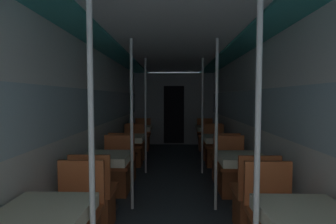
{
  "coord_description": "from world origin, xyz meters",
  "views": [
    {
      "loc": [
        -0.0,
        -1.06,
        1.5
      ],
      "look_at": [
        -0.08,
        2.31,
        1.31
      ],
      "focal_mm": 28.0,
      "sensor_mm": 36.0,
      "label": 1
    }
  ],
  "objects_px": {
    "dining_table_right_1": "(242,162)",
    "dining_table_right_2": "(219,141)",
    "support_pole_left_0": "(92,152)",
    "support_pole_left_2": "(146,116)",
    "chair_right_far_3": "(206,140)",
    "dining_table_left_1": "(107,162)",
    "chair_right_near_2": "(225,166)",
    "chair_left_far_2": "(133,153)",
    "dining_table_left_0": "(45,221)",
    "dining_table_right_0": "(306,224)",
    "dining_table_left_2": "(129,141)",
    "chair_left_near_1": "(95,204)",
    "dining_table_right_3": "(208,130)",
    "support_pole_left_1": "(132,125)",
    "support_pole_right_1": "(216,125)",
    "chair_right_near_3": "(211,148)",
    "chair_right_far_2": "(215,153)",
    "chair_left_far_3": "(142,140)",
    "chair_right_near_1": "(254,206)",
    "chair_left_far_1": "(116,175)",
    "support_pole_right_2": "(202,116)",
    "dining_table_left_3": "(140,130)",
    "chair_left_near_3": "(137,147)",
    "support_pole_right_0": "(258,152)",
    "chair_left_near_2": "(124,165)",
    "chair_right_far_1": "(232,176)"
  },
  "relations": [
    {
      "from": "dining_table_right_3",
      "to": "chair_right_near_3",
      "type": "xyz_separation_m",
      "value": [
        0.0,
        -0.54,
        -0.36
      ]
    },
    {
      "from": "chair_left_near_1",
      "to": "chair_left_far_1",
      "type": "height_order",
      "value": "same"
    },
    {
      "from": "support_pole_right_2",
      "to": "dining_table_left_3",
      "type": "bearing_deg",
      "value": 130.68
    },
    {
      "from": "dining_table_left_3",
      "to": "chair_right_near_1",
      "type": "height_order",
      "value": "chair_right_near_1"
    },
    {
      "from": "chair_left_near_1",
      "to": "support_pole_right_0",
      "type": "xyz_separation_m",
      "value": [
        1.45,
        -1.14,
        0.84
      ]
    },
    {
      "from": "support_pole_left_0",
      "to": "dining_table_right_2",
      "type": "bearing_deg",
      "value": 66.74
    },
    {
      "from": "dining_table_left_1",
      "to": "chair_right_near_2",
      "type": "distance_m",
      "value": 2.15
    },
    {
      "from": "chair_right_far_1",
      "to": "dining_table_right_3",
      "type": "xyz_separation_m",
      "value": [
        -0.0,
        2.83,
        0.36
      ]
    },
    {
      "from": "chair_left_near_2",
      "to": "support_pole_right_2",
      "type": "bearing_deg",
      "value": 20.57
    },
    {
      "from": "chair_right_near_1",
      "to": "chair_left_far_1",
      "type": "bearing_deg",
      "value": 148.65
    },
    {
      "from": "support_pole_right_1",
      "to": "dining_table_left_2",
      "type": "bearing_deg",
      "value": 130.68
    },
    {
      "from": "support_pole_left_1",
      "to": "dining_table_right_0",
      "type": "height_order",
      "value": "support_pole_left_1"
    },
    {
      "from": "dining_table_left_1",
      "to": "chair_right_near_1",
      "type": "distance_m",
      "value": 1.9
    },
    {
      "from": "chair_left_near_3",
      "to": "chair_right_far_2",
      "type": "xyz_separation_m",
      "value": [
        1.79,
        -0.6,
        0.0
      ]
    },
    {
      "from": "support_pole_left_2",
      "to": "chair_right_far_2",
      "type": "distance_m",
      "value": 1.77
    },
    {
      "from": "dining_table_right_1",
      "to": "dining_table_right_2",
      "type": "xyz_separation_m",
      "value": [
        0.0,
        1.69,
        0.0
      ]
    },
    {
      "from": "dining_table_left_3",
      "to": "support_pole_right_0",
      "type": "xyz_separation_m",
      "value": [
        1.45,
        -5.07,
        0.49
      ]
    },
    {
      "from": "dining_table_right_3",
      "to": "chair_right_far_3",
      "type": "relative_size",
      "value": 0.83
    },
    {
      "from": "dining_table_left_0",
      "to": "dining_table_right_0",
      "type": "xyz_separation_m",
      "value": [
        1.79,
        0.0,
        0.0
      ]
    },
    {
      "from": "dining_table_left_0",
      "to": "dining_table_left_2",
      "type": "height_order",
      "value": "same"
    },
    {
      "from": "support_pole_left_2",
      "to": "dining_table_right_3",
      "type": "relative_size",
      "value": 3.05
    },
    {
      "from": "dining_table_left_1",
      "to": "chair_right_far_3",
      "type": "bearing_deg",
      "value": 65.49
    },
    {
      "from": "support_pole_left_2",
      "to": "chair_right_far_3",
      "type": "relative_size",
      "value": 2.53
    },
    {
      "from": "support_pole_left_1",
      "to": "chair_right_near_3",
      "type": "height_order",
      "value": "support_pole_left_1"
    },
    {
      "from": "dining_table_left_0",
      "to": "chair_right_far_2",
      "type": "height_order",
      "value": "chair_right_far_2"
    },
    {
      "from": "chair_right_near_2",
      "to": "support_pole_right_2",
      "type": "height_order",
      "value": "support_pole_right_2"
    },
    {
      "from": "chair_left_near_3",
      "to": "chair_right_near_1",
      "type": "xyz_separation_m",
      "value": [
        1.79,
        -3.38,
        0.0
      ]
    },
    {
      "from": "support_pole_right_1",
      "to": "chair_right_near_3",
      "type": "distance_m",
      "value": 2.98
    },
    {
      "from": "support_pole_left_0",
      "to": "dining_table_right_2",
      "type": "distance_m",
      "value": 3.71
    },
    {
      "from": "dining_table_left_1",
      "to": "support_pole_left_1",
      "type": "bearing_deg",
      "value": 0.0
    },
    {
      "from": "chair_right_near_3",
      "to": "chair_right_far_3",
      "type": "bearing_deg",
      "value": 90.0
    },
    {
      "from": "dining_table_right_1",
      "to": "chair_left_far_3",
      "type": "bearing_deg",
      "value": 114.51
    },
    {
      "from": "chair_left_far_3",
      "to": "support_pole_right_0",
      "type": "distance_m",
      "value": 5.86
    },
    {
      "from": "dining_table_right_0",
      "to": "chair_right_far_2",
      "type": "relative_size",
      "value": 0.83
    },
    {
      "from": "support_pole_left_0",
      "to": "dining_table_right_3",
      "type": "relative_size",
      "value": 3.05
    },
    {
      "from": "dining_table_left_0",
      "to": "dining_table_left_2",
      "type": "bearing_deg",
      "value": 90.0
    },
    {
      "from": "chair_right_near_2",
      "to": "chair_left_far_2",
      "type": "bearing_deg",
      "value": 148.65
    },
    {
      "from": "dining_table_left_0",
      "to": "support_pole_left_0",
      "type": "distance_m",
      "value": 0.59
    },
    {
      "from": "chair_left_far_1",
      "to": "dining_table_right_0",
      "type": "bearing_deg",
      "value": 128.68
    },
    {
      "from": "chair_left_far_2",
      "to": "chair_left_near_3",
      "type": "height_order",
      "value": "same"
    },
    {
      "from": "chair_right_far_3",
      "to": "dining_table_right_3",
      "type": "bearing_deg",
      "value": 90.0
    },
    {
      "from": "chair_left_far_3",
      "to": "dining_table_right_1",
      "type": "height_order",
      "value": "chair_left_far_3"
    },
    {
      "from": "dining_table_right_2",
      "to": "chair_right_near_3",
      "type": "xyz_separation_m",
      "value": [
        0.0,
        1.14,
        -0.36
      ]
    },
    {
      "from": "chair_left_near_1",
      "to": "dining_table_right_3",
      "type": "bearing_deg",
      "value": 65.49
    },
    {
      "from": "chair_left_near_3",
      "to": "chair_left_far_2",
      "type": "bearing_deg",
      "value": -90.0
    },
    {
      "from": "support_pole_left_0",
      "to": "chair_left_far_2",
      "type": "relative_size",
      "value": 2.53
    },
    {
      "from": "chair_left_near_3",
      "to": "support_pole_left_2",
      "type": "bearing_deg",
      "value": -73.6
    },
    {
      "from": "chair_left_near_2",
      "to": "dining_table_right_2",
      "type": "distance_m",
      "value": 1.9
    },
    {
      "from": "support_pole_left_0",
      "to": "chair_left_near_3",
      "type": "xyz_separation_m",
      "value": [
        -0.34,
        4.52,
        -0.84
      ]
    },
    {
      "from": "dining_table_left_1",
      "to": "dining_table_right_3",
      "type": "relative_size",
      "value": 1.0
    }
  ]
}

